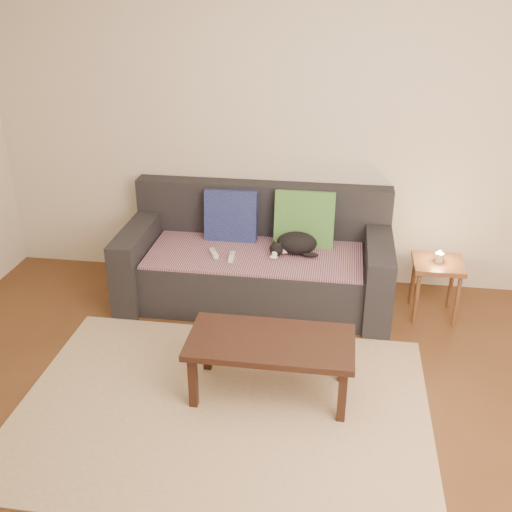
{
  "coord_description": "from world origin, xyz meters",
  "views": [
    {
      "loc": [
        0.63,
        -2.69,
        2.42
      ],
      "look_at": [
        0.05,
        1.2,
        0.55
      ],
      "focal_mm": 42.0,
      "sensor_mm": 36.0,
      "label": 1
    }
  ],
  "objects_px": {
    "wii_remote_a": "(214,253)",
    "side_table": "(437,271)",
    "wii_remote_b": "(232,257)",
    "coffee_table": "(271,347)",
    "cat": "(295,244)",
    "sofa": "(257,263)"
  },
  "relations": [
    {
      "from": "wii_remote_a",
      "to": "side_table",
      "type": "relative_size",
      "value": 0.33
    },
    {
      "from": "wii_remote_b",
      "to": "side_table",
      "type": "xyz_separation_m",
      "value": [
        1.55,
        0.14,
        -0.08
      ]
    },
    {
      "from": "side_table",
      "to": "coffee_table",
      "type": "bearing_deg",
      "value": -134.29
    },
    {
      "from": "cat",
      "to": "coffee_table",
      "type": "xyz_separation_m",
      "value": [
        -0.04,
        -1.18,
        -0.16
      ]
    },
    {
      "from": "wii_remote_a",
      "to": "coffee_table",
      "type": "distance_m",
      "value": 1.2
    },
    {
      "from": "sofa",
      "to": "cat",
      "type": "height_order",
      "value": "sofa"
    },
    {
      "from": "cat",
      "to": "side_table",
      "type": "bearing_deg",
      "value": 3.98
    },
    {
      "from": "wii_remote_a",
      "to": "wii_remote_b",
      "type": "xyz_separation_m",
      "value": [
        0.15,
        -0.04,
        0.0
      ]
    },
    {
      "from": "sofa",
      "to": "wii_remote_a",
      "type": "xyz_separation_m",
      "value": [
        -0.31,
        -0.17,
        0.15
      ]
    },
    {
      "from": "wii_remote_a",
      "to": "wii_remote_b",
      "type": "height_order",
      "value": "same"
    },
    {
      "from": "coffee_table",
      "to": "side_table",
      "type": "bearing_deg",
      "value": 45.71
    },
    {
      "from": "wii_remote_b",
      "to": "sofa",
      "type": "bearing_deg",
      "value": -40.15
    },
    {
      "from": "cat",
      "to": "wii_remote_a",
      "type": "relative_size",
      "value": 2.57
    },
    {
      "from": "coffee_table",
      "to": "sofa",
      "type": "bearing_deg",
      "value": 102.35
    },
    {
      "from": "side_table",
      "to": "sofa",
      "type": "bearing_deg",
      "value": 176.85
    },
    {
      "from": "wii_remote_a",
      "to": "wii_remote_b",
      "type": "relative_size",
      "value": 1.0
    },
    {
      "from": "wii_remote_a",
      "to": "wii_remote_b",
      "type": "distance_m",
      "value": 0.15
    },
    {
      "from": "wii_remote_a",
      "to": "coffee_table",
      "type": "relative_size",
      "value": 0.15
    },
    {
      "from": "wii_remote_a",
      "to": "side_table",
      "type": "height_order",
      "value": "wii_remote_a"
    },
    {
      "from": "side_table",
      "to": "coffee_table",
      "type": "relative_size",
      "value": 0.45
    },
    {
      "from": "cat",
      "to": "wii_remote_a",
      "type": "bearing_deg",
      "value": -162.41
    },
    {
      "from": "sofa",
      "to": "wii_remote_a",
      "type": "distance_m",
      "value": 0.38
    }
  ]
}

